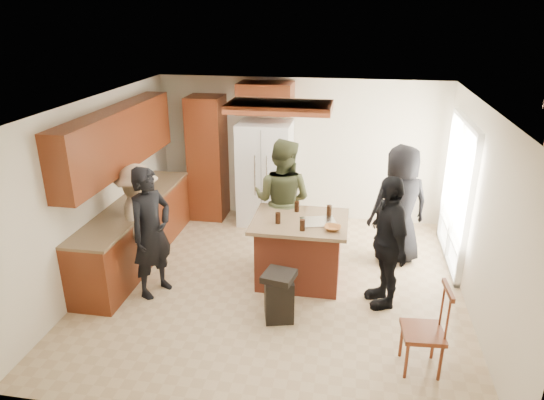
% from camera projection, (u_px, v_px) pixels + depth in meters
% --- Properties ---
extents(person_front_left, '(0.70, 0.78, 1.76)m').
position_uv_depth(person_front_left, '(151.00, 232.00, 6.26)').
color(person_front_left, black).
rests_on(person_front_left, ground).
extents(person_behind_left, '(1.01, 0.76, 1.87)m').
position_uv_depth(person_behind_left, '(282.00, 200.00, 7.15)').
color(person_behind_left, '#373B22').
rests_on(person_behind_left, ground).
extents(person_behind_right, '(1.03, 0.85, 1.80)m').
position_uv_depth(person_behind_right, '(400.00, 205.00, 7.07)').
color(person_behind_right, black).
rests_on(person_behind_right, ground).
extents(person_side_right, '(0.79, 1.13, 1.74)m').
position_uv_depth(person_side_right, '(387.00, 242.00, 6.03)').
color(person_side_right, black).
rests_on(person_side_right, ground).
extents(person_counter, '(0.81, 1.14, 1.60)m').
position_uv_depth(person_counter, '(140.00, 220.00, 6.83)').
color(person_counter, tan).
rests_on(person_counter, ground).
extents(left_cabinetry, '(0.64, 3.00, 2.30)m').
position_uv_depth(left_cabinetry, '(130.00, 200.00, 7.10)').
color(left_cabinetry, maroon).
rests_on(left_cabinetry, ground).
extents(back_wall_units, '(1.80, 0.60, 2.45)m').
position_uv_depth(back_wall_units, '(222.00, 144.00, 8.45)').
color(back_wall_units, maroon).
rests_on(back_wall_units, ground).
extents(refrigerator, '(0.90, 0.76, 1.80)m').
position_uv_depth(refrigerator, '(265.00, 174.00, 8.43)').
color(refrigerator, white).
rests_on(refrigerator, ground).
extents(kitchen_island, '(1.28, 1.03, 0.93)m').
position_uv_depth(kitchen_island, '(299.00, 250.00, 6.68)').
color(kitchen_island, '#963D26').
rests_on(kitchen_island, ground).
extents(island_items, '(0.87, 0.68, 0.15)m').
position_uv_depth(island_items, '(317.00, 221.00, 6.38)').
color(island_items, silver).
rests_on(island_items, kitchen_island).
extents(trash_bin, '(0.42, 0.42, 0.63)m').
position_uv_depth(trash_bin, '(279.00, 295.00, 5.90)').
color(trash_bin, black).
rests_on(trash_bin, ground).
extents(spindle_chair, '(0.45, 0.45, 0.99)m').
position_uv_depth(spindle_chair, '(425.00, 332.00, 5.01)').
color(spindle_chair, maroon).
rests_on(spindle_chair, ground).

